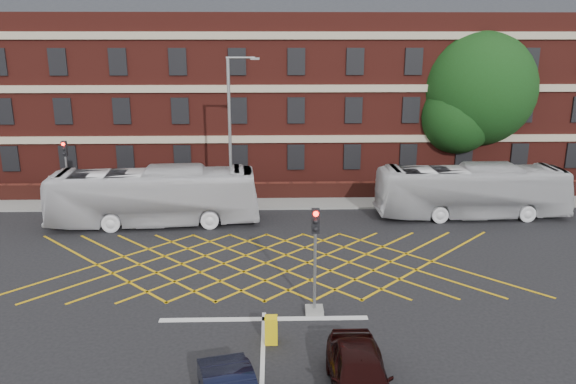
{
  "coord_description": "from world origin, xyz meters",
  "views": [
    {
      "loc": [
        0.42,
        -22.92,
        10.5
      ],
      "look_at": [
        1.06,
        1.5,
        3.67
      ],
      "focal_mm": 35.0,
      "sensor_mm": 36.0,
      "label": 1
    }
  ],
  "objects_px": {
    "car_maroon": "(360,375)",
    "traffic_light_near": "(315,271)",
    "street_lamp": "(232,165)",
    "bus_right": "(472,191)",
    "utility_cabinet": "(271,330)",
    "direction_signs": "(59,187)",
    "bus_left": "(155,196)",
    "traffic_light_far": "(68,181)",
    "deciduous_tree": "(475,96)"
  },
  "relations": [
    {
      "from": "bus_right",
      "to": "direction_signs",
      "type": "bearing_deg",
      "value": 84.08
    },
    {
      "from": "traffic_light_near",
      "to": "utility_cabinet",
      "type": "xyz_separation_m",
      "value": [
        -1.69,
        -2.19,
        -1.26
      ]
    },
    {
      "from": "traffic_light_far",
      "to": "direction_signs",
      "type": "xyz_separation_m",
      "value": [
        -0.57,
        -0.11,
        -0.39
      ]
    },
    {
      "from": "bus_left",
      "to": "traffic_light_near",
      "type": "bearing_deg",
      "value": -146.89
    },
    {
      "from": "bus_right",
      "to": "street_lamp",
      "type": "height_order",
      "value": "street_lamp"
    },
    {
      "from": "traffic_light_far",
      "to": "street_lamp",
      "type": "height_order",
      "value": "street_lamp"
    },
    {
      "from": "traffic_light_far",
      "to": "utility_cabinet",
      "type": "height_order",
      "value": "traffic_light_far"
    },
    {
      "from": "car_maroon",
      "to": "traffic_light_near",
      "type": "distance_m",
      "value": 5.52
    },
    {
      "from": "street_lamp",
      "to": "direction_signs",
      "type": "xyz_separation_m",
      "value": [
        -10.98,
        2.23,
        -1.88
      ]
    },
    {
      "from": "bus_right",
      "to": "direction_signs",
      "type": "relative_size",
      "value": 5.13
    },
    {
      "from": "bus_left",
      "to": "direction_signs",
      "type": "xyz_separation_m",
      "value": [
        -6.59,
        3.14,
        -0.27
      ]
    },
    {
      "from": "traffic_light_near",
      "to": "street_lamp",
      "type": "distance_m",
      "value": 12.67
    },
    {
      "from": "street_lamp",
      "to": "utility_cabinet",
      "type": "distance_m",
      "value": 14.57
    },
    {
      "from": "street_lamp",
      "to": "traffic_light_near",
      "type": "bearing_deg",
      "value": -71.53
    },
    {
      "from": "street_lamp",
      "to": "direction_signs",
      "type": "height_order",
      "value": "street_lamp"
    },
    {
      "from": "bus_right",
      "to": "utility_cabinet",
      "type": "distance_m",
      "value": 18.49
    },
    {
      "from": "bus_right",
      "to": "utility_cabinet",
      "type": "xyz_separation_m",
      "value": [
        -11.89,
        -14.11,
        -1.07
      ]
    },
    {
      "from": "deciduous_tree",
      "to": "utility_cabinet",
      "type": "height_order",
      "value": "deciduous_tree"
    },
    {
      "from": "utility_cabinet",
      "to": "traffic_light_far",
      "type": "bearing_deg",
      "value": 127.65
    },
    {
      "from": "deciduous_tree",
      "to": "street_lamp",
      "type": "relative_size",
      "value": 1.17
    },
    {
      "from": "traffic_light_near",
      "to": "direction_signs",
      "type": "height_order",
      "value": "traffic_light_near"
    },
    {
      "from": "deciduous_tree",
      "to": "street_lamp",
      "type": "bearing_deg",
      "value": -154.16
    },
    {
      "from": "bus_right",
      "to": "bus_left",
      "type": "bearing_deg",
      "value": 91.95
    },
    {
      "from": "bus_left",
      "to": "deciduous_tree",
      "type": "xyz_separation_m",
      "value": [
        21.25,
        9.08,
        4.67
      ]
    },
    {
      "from": "car_maroon",
      "to": "direction_signs",
      "type": "height_order",
      "value": "direction_signs"
    },
    {
      "from": "direction_signs",
      "to": "utility_cabinet",
      "type": "distance_m",
      "value": 21.08
    },
    {
      "from": "bus_left",
      "to": "car_maroon",
      "type": "distance_m",
      "value": 18.85
    },
    {
      "from": "traffic_light_far",
      "to": "street_lamp",
      "type": "distance_m",
      "value": 10.77
    },
    {
      "from": "bus_right",
      "to": "deciduous_tree",
      "type": "distance_m",
      "value": 9.83
    },
    {
      "from": "street_lamp",
      "to": "utility_cabinet",
      "type": "height_order",
      "value": "street_lamp"
    },
    {
      "from": "bus_left",
      "to": "traffic_light_near",
      "type": "distance_m",
      "value": 13.83
    },
    {
      "from": "street_lamp",
      "to": "utility_cabinet",
      "type": "xyz_separation_m",
      "value": [
        2.3,
        -14.12,
        -2.76
      ]
    },
    {
      "from": "traffic_light_near",
      "to": "street_lamp",
      "type": "xyz_separation_m",
      "value": [
        -3.98,
        11.93,
        1.5
      ]
    },
    {
      "from": "utility_cabinet",
      "to": "street_lamp",
      "type": "bearing_deg",
      "value": 99.24
    },
    {
      "from": "car_maroon",
      "to": "deciduous_tree",
      "type": "distance_m",
      "value": 28.64
    },
    {
      "from": "bus_left",
      "to": "bus_right",
      "type": "xyz_separation_m",
      "value": [
        18.57,
        0.9,
        -0.08
      ]
    },
    {
      "from": "utility_cabinet",
      "to": "deciduous_tree",
      "type": "bearing_deg",
      "value": 56.83
    },
    {
      "from": "car_maroon",
      "to": "traffic_light_far",
      "type": "height_order",
      "value": "traffic_light_far"
    },
    {
      "from": "traffic_light_near",
      "to": "bus_right",
      "type": "bearing_deg",
      "value": 49.42
    },
    {
      "from": "bus_right",
      "to": "traffic_light_near",
      "type": "bearing_deg",
      "value": 138.59
    },
    {
      "from": "car_maroon",
      "to": "utility_cabinet",
      "type": "relative_size",
      "value": 4.42
    },
    {
      "from": "car_maroon",
      "to": "direction_signs",
      "type": "relative_size",
      "value": 2.02
    },
    {
      "from": "deciduous_tree",
      "to": "utility_cabinet",
      "type": "xyz_separation_m",
      "value": [
        -14.57,
        -22.29,
        -5.81
      ]
    },
    {
      "from": "direction_signs",
      "to": "utility_cabinet",
      "type": "bearing_deg",
      "value": -50.93
    },
    {
      "from": "traffic_light_near",
      "to": "utility_cabinet",
      "type": "distance_m",
      "value": 3.04
    },
    {
      "from": "traffic_light_near",
      "to": "deciduous_tree",
      "type": "bearing_deg",
      "value": 57.34
    },
    {
      "from": "bus_left",
      "to": "car_maroon",
      "type": "bearing_deg",
      "value": -154.4
    },
    {
      "from": "bus_left",
      "to": "bus_right",
      "type": "distance_m",
      "value": 18.59
    },
    {
      "from": "direction_signs",
      "to": "utility_cabinet",
      "type": "height_order",
      "value": "direction_signs"
    },
    {
      "from": "deciduous_tree",
      "to": "direction_signs",
      "type": "height_order",
      "value": "deciduous_tree"
    }
  ]
}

